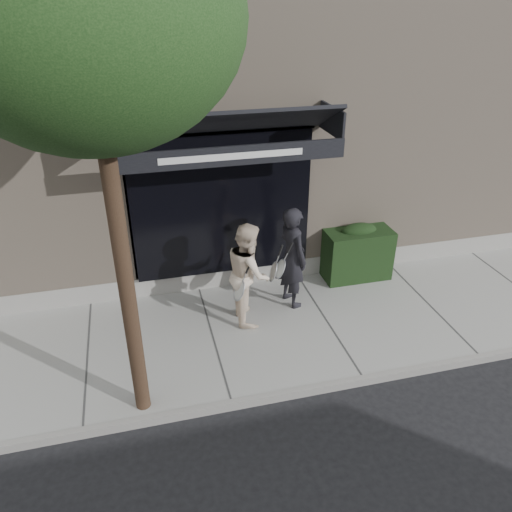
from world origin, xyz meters
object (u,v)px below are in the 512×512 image
object	(u,v)px
hedge	(356,252)
pedestrian_back	(248,273)
pedestrian_front	(292,257)
street_tree	(87,19)

from	to	relation	value
hedge	pedestrian_back	world-z (taller)	pedestrian_back
hedge	pedestrian_front	size ratio (longest dim) A/B	0.69
street_tree	pedestrian_back	world-z (taller)	street_tree
street_tree	pedestrian_back	distance (m)	4.71
pedestrian_front	pedestrian_back	xyz separation A→B (m)	(-0.86, -0.26, -0.04)
hedge	street_tree	size ratio (longest dim) A/B	0.21
pedestrian_front	pedestrian_back	world-z (taller)	pedestrian_front
street_tree	pedestrian_front	distance (m)	5.18
pedestrian_back	hedge	bearing A→B (deg)	19.86
pedestrian_front	street_tree	bearing A→B (deg)	-144.84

